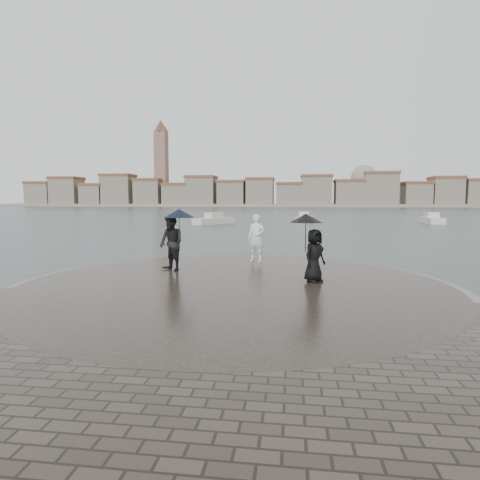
# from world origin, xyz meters

# --- Properties ---
(ground) EXTENTS (400.00, 400.00, 0.00)m
(ground) POSITION_xyz_m (0.00, 0.00, 0.00)
(ground) COLOR #2B3835
(ground) RESTS_ON ground
(kerb_ring) EXTENTS (12.50, 12.50, 0.32)m
(kerb_ring) POSITION_xyz_m (0.00, 3.50, 0.16)
(kerb_ring) COLOR gray
(kerb_ring) RESTS_ON ground
(quay_tip) EXTENTS (11.90, 11.90, 0.36)m
(quay_tip) POSITION_xyz_m (0.00, 3.50, 0.18)
(quay_tip) COLOR #2D261E
(quay_tip) RESTS_ON ground
(statue) EXTENTS (0.74, 0.56, 1.81)m
(statue) POSITION_xyz_m (0.26, 7.58, 1.26)
(statue) COLOR white
(statue) RESTS_ON quay_tip
(visitor_left) EXTENTS (1.34, 1.18, 2.04)m
(visitor_left) POSITION_xyz_m (-2.29, 5.22, 1.49)
(visitor_left) COLOR black
(visitor_left) RESTS_ON quay_tip
(visitor_right) EXTENTS (1.16, 1.01, 1.95)m
(visitor_right) POSITION_xyz_m (2.17, 3.98, 1.44)
(visitor_right) COLOR black
(visitor_right) RESTS_ON quay_tip
(far_skyline) EXTENTS (260.00, 20.00, 37.00)m
(far_skyline) POSITION_xyz_m (-6.29, 160.71, 5.61)
(far_skyline) COLOR gray
(far_skyline) RESTS_ON ground
(boats) EXTENTS (28.13, 10.55, 1.50)m
(boats) POSITION_xyz_m (4.56, 40.48, 0.38)
(boats) COLOR beige
(boats) RESTS_ON ground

